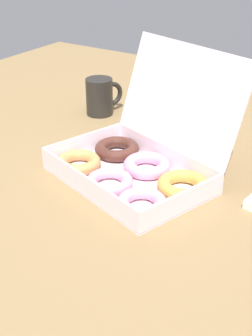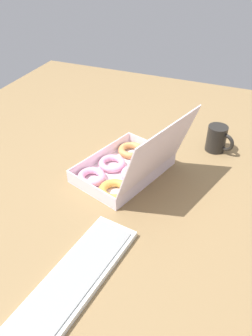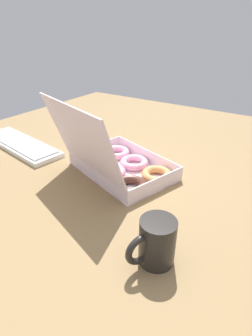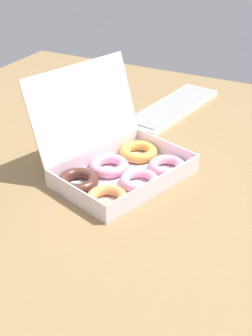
# 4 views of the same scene
# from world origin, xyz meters

# --- Properties ---
(ground_plane) EXTENTS (1.80, 1.80, 0.02)m
(ground_plane) POSITION_xyz_m (0.00, 0.00, -0.01)
(ground_plane) COLOR olive
(donut_box) EXTENTS (0.41, 0.39, 0.27)m
(donut_box) POSITION_xyz_m (0.05, 0.03, 0.03)
(donut_box) COLOR white
(donut_box) RESTS_ON ground_plane
(keyboard) EXTENTS (0.45, 0.19, 0.02)m
(keyboard) POSITION_xyz_m (0.51, 0.07, 0.01)
(keyboard) COLOR white
(keyboard) RESTS_ON ground_plane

